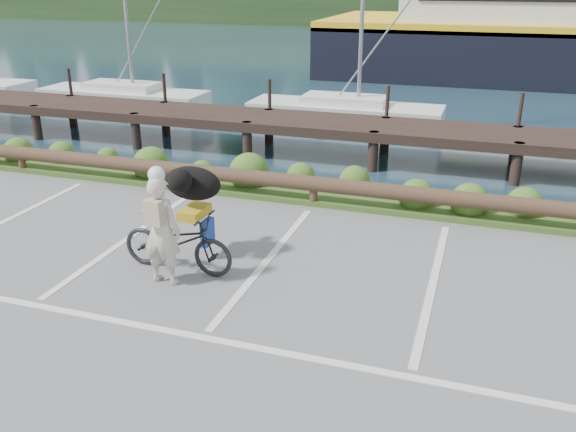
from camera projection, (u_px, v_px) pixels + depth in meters
The scene contains 7 objects.
ground at pixel (217, 322), 8.03m from camera, with size 72.00×72.00×0.00m, color #5C5C5F.
harbor_backdrop at pixel (478, 10), 77.18m from camera, with size 170.00×160.00×30.00m.
vegetation_strip at pixel (323, 192), 12.69m from camera, with size 34.00×1.60×0.10m, color #3D5B21.
log_rail at pixel (313, 205), 12.09m from camera, with size 32.00×0.30×0.60m, color #443021, non-canonical shape.
bicycle at pixel (177, 242), 9.27m from camera, with size 0.64×1.82×0.96m, color black.
cyclist at pixel (161, 231), 8.77m from camera, with size 0.60×0.40×1.66m, color beige.
dog at pixel (193, 183), 9.51m from camera, with size 0.94×0.46×0.54m, color black.
Camera 1 is at (3.08, -6.30, 4.27)m, focal length 38.00 mm.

